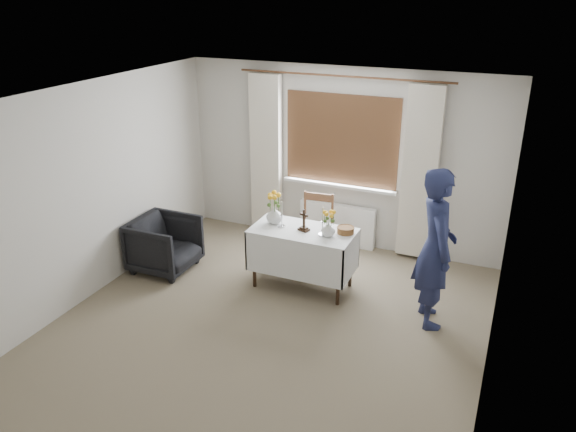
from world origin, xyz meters
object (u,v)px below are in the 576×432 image
object	(u,v)px
wooden_cross	(304,220)
person	(435,248)
flower_vase_right	(328,229)
flower_vase_left	(275,215)
armchair	(165,244)
wooden_chair	(314,231)
altar_table	(303,259)

from	to	relation	value
wooden_cross	person	bearing A→B (deg)	13.50
person	flower_vase_right	xyz separation A→B (m)	(-1.24, 0.10, -0.04)
person	flower_vase_right	world-z (taller)	person
person	flower_vase_left	size ratio (longest dim) A/B	8.35
person	wooden_cross	xyz separation A→B (m)	(-1.56, 0.14, 0.01)
armchair	wooden_chair	bearing A→B (deg)	-62.55
wooden_chair	armchair	distance (m)	1.96
flower_vase_right	armchair	bearing A→B (deg)	-173.51
wooden_chair	person	distance (m)	1.88
person	wooden_cross	world-z (taller)	person
armchair	wooden_cross	distance (m)	1.93
altar_table	wooden_cross	distance (m)	0.52
flower_vase_left	flower_vase_right	xyz separation A→B (m)	(0.73, -0.10, -0.02)
armchair	flower_vase_left	world-z (taller)	flower_vase_left
flower_vase_left	wooden_cross	bearing A→B (deg)	-9.09
altar_table	flower_vase_left	bearing A→B (deg)	171.62
armchair	flower_vase_right	world-z (taller)	flower_vase_right
person	wooden_cross	size ratio (longest dim) A/B	6.62
altar_table	flower_vase_left	world-z (taller)	flower_vase_left
altar_table	wooden_chair	world-z (taller)	wooden_chair
armchair	person	world-z (taller)	person
wooden_chair	flower_vase_left	xyz separation A→B (m)	(-0.31, -0.57, 0.40)
wooden_cross	flower_vase_right	world-z (taller)	wooden_cross
flower_vase_left	flower_vase_right	size ratio (longest dim) A/B	1.23
wooden_chair	flower_vase_left	world-z (taller)	flower_vase_left
armchair	wooden_cross	world-z (taller)	wooden_cross
person	flower_vase_right	size ratio (longest dim) A/B	10.23
flower_vase_right	flower_vase_left	bearing A→B (deg)	172.28
flower_vase_left	flower_vase_right	world-z (taller)	flower_vase_left
armchair	flower_vase_right	distance (m)	2.22
person	flower_vase_right	distance (m)	1.24
flower_vase_left	altar_table	bearing A→B (deg)	-8.38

